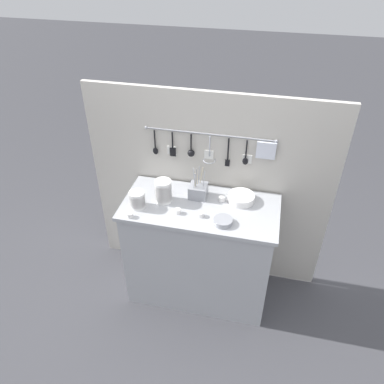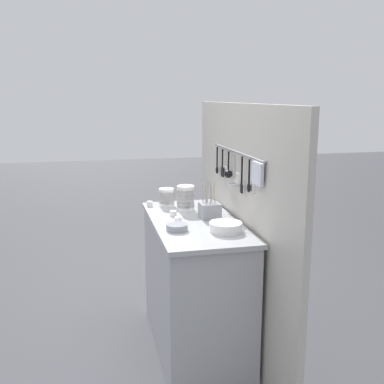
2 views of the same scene
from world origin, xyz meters
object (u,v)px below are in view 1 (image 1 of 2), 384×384
(bowl_stack_short_front, at_px, (163,191))
(cutlery_caddy, at_px, (198,191))
(cup_by_caddy, at_px, (222,199))
(plate_stack, at_px, (241,198))
(cup_front_left, at_px, (130,215))
(cup_beside_plates, at_px, (200,214))
(steel_mixing_bowl, at_px, (223,221))
(cup_edge_far, at_px, (178,211))
(bowl_stack_wide_centre, at_px, (137,200))

(bowl_stack_short_front, relative_size, cutlery_caddy, 0.71)
(cup_by_caddy, bearing_deg, cutlery_caddy, 174.99)
(plate_stack, bearing_deg, cup_front_left, -153.86)
(cutlery_caddy, bearing_deg, bowl_stack_short_front, -155.15)
(bowl_stack_short_front, bearing_deg, cutlery_caddy, 24.85)
(cutlery_caddy, relative_size, cup_beside_plates, 5.61)
(plate_stack, distance_m, cup_front_left, 0.85)
(cup_beside_plates, bearing_deg, steel_mixing_bowl, -13.39)
(plate_stack, xyz_separation_m, cup_by_caddy, (-0.14, -0.03, -0.01))
(cup_edge_far, bearing_deg, plate_stack, 29.98)
(plate_stack, relative_size, cup_edge_far, 4.48)
(cup_edge_far, bearing_deg, cup_front_left, -159.40)
(bowl_stack_wide_centre, bearing_deg, steel_mixing_bowl, -4.05)
(steel_mixing_bowl, xyz_separation_m, cup_by_caddy, (-0.05, 0.26, -0.00))
(cup_front_left, bearing_deg, cup_beside_plates, 13.94)
(cup_edge_far, bearing_deg, cutlery_caddy, 66.68)
(plate_stack, relative_size, steel_mixing_bowl, 1.51)
(bowl_stack_short_front, bearing_deg, cup_by_caddy, 12.64)
(plate_stack, height_order, steel_mixing_bowl, plate_stack)
(cup_beside_plates, bearing_deg, cup_front_left, -166.06)
(bowl_stack_short_front, height_order, cup_front_left, bowl_stack_short_front)
(cup_by_caddy, relative_size, cup_beside_plates, 1.00)
(cutlery_caddy, height_order, cup_front_left, cutlery_caddy)
(bowl_stack_wide_centre, relative_size, cup_beside_plates, 2.90)
(plate_stack, distance_m, steel_mixing_bowl, 0.31)
(bowl_stack_wide_centre, bearing_deg, plate_stack, 18.12)
(bowl_stack_wide_centre, xyz_separation_m, cup_beside_plates, (0.48, -0.01, -0.05))
(steel_mixing_bowl, xyz_separation_m, cutlery_caddy, (-0.24, 0.28, 0.04))
(plate_stack, xyz_separation_m, cup_beside_plates, (-0.26, -0.25, -0.01))
(bowl_stack_short_front, distance_m, plate_stack, 0.60)
(cup_edge_far, bearing_deg, cup_by_caddy, 37.28)
(steel_mixing_bowl, bearing_deg, bowl_stack_short_front, 161.36)
(cutlery_caddy, distance_m, cup_edge_far, 0.26)
(bowl_stack_wide_centre, xyz_separation_m, bowl_stack_short_front, (0.17, 0.12, 0.02))
(bowl_stack_wide_centre, bearing_deg, cup_edge_far, -1.14)
(bowl_stack_short_front, distance_m, cup_beside_plates, 0.35)
(steel_mixing_bowl, relative_size, cup_beside_plates, 2.97)
(cup_front_left, distance_m, cup_beside_plates, 0.51)
(cutlery_caddy, height_order, cup_by_caddy, cutlery_caddy)
(cutlery_caddy, distance_m, cup_front_left, 0.56)
(steel_mixing_bowl, height_order, cup_edge_far, steel_mixing_bowl)
(bowl_stack_wide_centre, bearing_deg, cutlery_caddy, 29.12)
(cup_by_caddy, distance_m, cup_beside_plates, 0.25)
(cup_by_caddy, bearing_deg, cup_front_left, -150.86)
(plate_stack, bearing_deg, steel_mixing_bowl, -107.63)
(bowl_stack_short_front, xyz_separation_m, steel_mixing_bowl, (0.49, -0.16, -0.07))
(bowl_stack_wide_centre, relative_size, bowl_stack_short_front, 0.73)
(cup_edge_far, xyz_separation_m, cup_front_left, (-0.33, -0.12, 0.00))
(cup_front_left, height_order, cup_beside_plates, same)
(bowl_stack_short_front, height_order, steel_mixing_bowl, bowl_stack_short_front)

